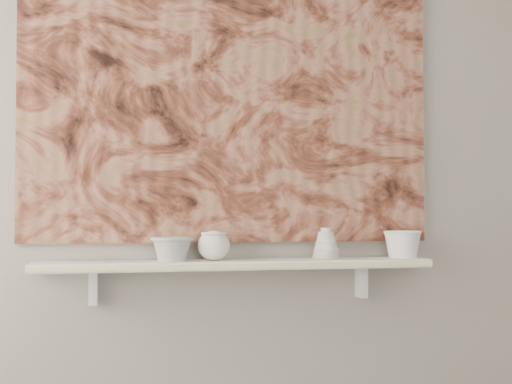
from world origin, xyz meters
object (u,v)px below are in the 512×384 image
object	(u,v)px
painting	(232,91)
bowl_grey	(172,249)
shelf	(236,264)
bell_vessel	(326,243)
bowl_white	(403,244)
cup_cream	(214,246)

from	to	relation	value
painting	bowl_grey	distance (m)	0.62
shelf	bell_vessel	size ratio (longest dim) A/B	12.31
bell_vessel	bowl_white	bearing A→B (deg)	0.00
painting	bowl_grey	xyz separation A→B (m)	(-0.23, -0.08, -0.57)
painting	bowl_white	distance (m)	0.85
cup_cream	bowl_white	world-z (taller)	cup_cream
bowl_white	painting	bearing A→B (deg)	172.70
bowl_grey	painting	bearing A→B (deg)	19.65
bowl_white	bell_vessel	bearing A→B (deg)	180.00
cup_cream	bowl_grey	bearing A→B (deg)	180.00
cup_cream	bowl_white	xyz separation A→B (m)	(0.71, 0.00, -0.00)
painting	bell_vessel	world-z (taller)	painting
cup_cream	bell_vessel	distance (m)	0.41
cup_cream	bowl_white	distance (m)	0.71
painting	bowl_grey	bearing A→B (deg)	-160.35
shelf	bowl_grey	world-z (taller)	bowl_grey
painting	bell_vessel	size ratio (longest dim) A/B	13.19
painting	bowl_grey	size ratio (longest dim) A/B	10.09
cup_cream	painting	bearing A→B (deg)	45.27
bowl_white	bowl_grey	bearing A→B (deg)	180.00
bowl_grey	bell_vessel	distance (m)	0.56
shelf	bowl_grey	bearing A→B (deg)	180.00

